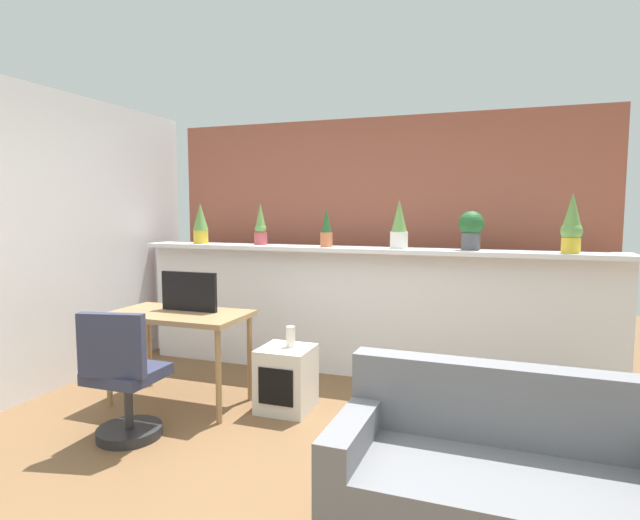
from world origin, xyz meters
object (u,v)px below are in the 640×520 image
object	(u,v)px
potted_plant_3	(399,225)
tv_monitor	(189,291)
desk	(179,323)
potted_plant_2	(326,229)
office_chair	(124,385)
side_cube_shelf	(286,379)
potted_plant_5	(572,225)
vase_on_shelf	(291,337)
potted_plant_0	(201,223)
potted_plant_1	(261,227)
couch	(502,489)
potted_plant_4	(471,228)

from	to	relation	value
potted_plant_3	tv_monitor	bearing A→B (deg)	-144.43
potted_plant_3	desk	size ratio (longest dim) A/B	0.40
potted_plant_2	office_chair	xyz separation A→B (m)	(-0.83, -1.82, -1.00)
side_cube_shelf	potted_plant_5	bearing A→B (deg)	24.75
office_chair	desk	bearing A→B (deg)	93.53
tv_monitor	vase_on_shelf	bearing A→B (deg)	7.28
potted_plant_0	potted_plant_1	world-z (taller)	same
potted_plant_5	desk	distance (m)	3.25
potted_plant_5	couch	distance (m)	2.49
potted_plant_1	tv_monitor	xyz separation A→B (m)	(-0.12, -1.08, -0.49)
potted_plant_3	vase_on_shelf	size ratio (longest dim) A/B	2.71
potted_plant_5	side_cube_shelf	xyz separation A→B (m)	(-2.09, -0.96, -1.20)
potted_plant_2	tv_monitor	size ratio (longest dim) A/B	0.72
tv_monitor	potted_plant_0	bearing A→B (deg)	117.46
potted_plant_0	potted_plant_3	distance (m)	2.04
potted_plant_5	potted_plant_2	bearing A→B (deg)	-179.67
potted_plant_3	potted_plant_5	xyz separation A→B (m)	(1.40, -0.04, 0.02)
potted_plant_1	office_chair	bearing A→B (deg)	-93.68
tv_monitor	couch	bearing A→B (deg)	-24.78
potted_plant_2	potted_plant_0	bearing A→B (deg)	179.40
potted_plant_4	potted_plant_0	bearing A→B (deg)	-178.82
vase_on_shelf	potted_plant_2	bearing A→B (deg)	90.87
side_cube_shelf	potted_plant_1	bearing A→B (deg)	124.68
potted_plant_2	potted_plant_3	bearing A→B (deg)	4.76
office_chair	potted_plant_4	bearing A→B (deg)	41.52
potted_plant_0	potted_plant_4	xyz separation A→B (m)	(2.66, 0.05, -0.02)
desk	office_chair	distance (m)	0.77
potted_plant_4	office_chair	size ratio (longest dim) A/B	0.37
potted_plant_1	desk	distance (m)	1.38
desk	potted_plant_3	bearing A→B (deg)	36.71
desk	tv_monitor	xyz separation A→B (m)	(0.05, 0.08, 0.24)
potted_plant_4	vase_on_shelf	distance (m)	1.81
potted_plant_0	potted_plant_2	world-z (taller)	potted_plant_0
potted_plant_3	vase_on_shelf	distance (m)	1.45
side_cube_shelf	potted_plant_3	bearing A→B (deg)	55.80
desk	vase_on_shelf	bearing A→B (deg)	11.92
potted_plant_2	vase_on_shelf	xyz separation A→B (m)	(0.01, -0.91, -0.81)
potted_plant_5	vase_on_shelf	world-z (taller)	potted_plant_5
potted_plant_2	potted_plant_5	world-z (taller)	potted_plant_5
potted_plant_4	couch	bearing A→B (deg)	-82.48
potted_plant_3	office_chair	distance (m)	2.62
potted_plant_4	tv_monitor	world-z (taller)	potted_plant_4
potted_plant_5	potted_plant_3	bearing A→B (deg)	178.20
couch	side_cube_shelf	bearing A→B (deg)	143.43
desk	couch	distance (m)	2.70
tv_monitor	potted_plant_3	bearing A→B (deg)	35.57
side_cube_shelf	potted_plant_4	bearing A→B (deg)	37.94
potted_plant_0	desk	distance (m)	1.44
potted_plant_1	couch	distance (m)	3.37
potted_plant_0	side_cube_shelf	world-z (taller)	potted_plant_0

